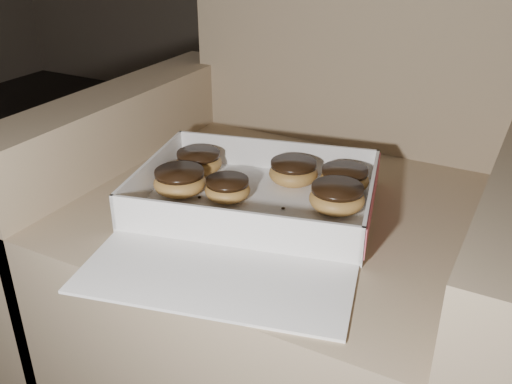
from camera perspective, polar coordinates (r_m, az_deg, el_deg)
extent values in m
cube|color=#877156|center=(1.22, 3.22, -9.56)|extent=(0.76, 0.76, 0.45)
cube|color=#877156|center=(1.33, 10.52, 16.65)|extent=(0.76, 0.15, 0.55)
cube|color=#877156|center=(1.38, -12.49, -2.03)|extent=(0.13, 0.76, 0.59)
cube|color=#877156|center=(1.11, 23.52, -11.68)|extent=(0.13, 0.76, 0.59)
cube|color=white|center=(1.06, 0.00, -1.16)|extent=(0.48, 0.40, 0.01)
cube|color=white|center=(1.18, 1.92, 3.76)|extent=(0.41, 0.10, 0.06)
cube|color=white|center=(0.91, -2.48, -3.57)|extent=(0.41, 0.10, 0.06)
cube|color=white|center=(1.11, -10.40, 1.75)|extent=(0.08, 0.31, 0.06)
cube|color=white|center=(1.01, 11.36, -0.76)|extent=(0.08, 0.31, 0.06)
cube|color=#DF5971|center=(1.01, 11.62, -0.79)|extent=(0.07, 0.30, 0.05)
cube|color=white|center=(0.86, -4.21, -8.63)|extent=(0.44, 0.27, 0.01)
ellipsoid|color=#C09443|center=(1.05, -2.86, 0.19)|extent=(0.08, 0.08, 0.04)
cylinder|color=black|center=(1.05, -2.88, 1.06)|extent=(0.08, 0.08, 0.01)
ellipsoid|color=#C09443|center=(1.12, 3.76, 1.90)|extent=(0.10, 0.10, 0.05)
cylinder|color=black|center=(1.11, 3.79, 2.84)|extent=(0.09, 0.09, 0.01)
ellipsoid|color=#C09443|center=(1.02, 8.09, -0.70)|extent=(0.10, 0.10, 0.05)
cylinder|color=black|center=(1.01, 8.16, 0.35)|extent=(0.09, 0.09, 0.01)
ellipsoid|color=#C09443|center=(1.10, 8.82, 1.17)|extent=(0.09, 0.09, 0.04)
cylinder|color=black|center=(1.09, 8.89, 2.10)|extent=(0.09, 0.09, 0.01)
ellipsoid|color=#C09443|center=(1.08, -7.62, 0.93)|extent=(0.10, 0.10, 0.05)
cylinder|color=black|center=(1.07, -7.68, 1.93)|extent=(0.09, 0.09, 0.01)
ellipsoid|color=#C09443|center=(1.16, -5.73, 2.89)|extent=(0.09, 0.09, 0.05)
cylinder|color=black|center=(1.16, -5.78, 3.79)|extent=(0.09, 0.09, 0.01)
ellipsoid|color=black|center=(0.99, 7.50, -3.17)|extent=(0.01, 0.01, 0.00)
ellipsoid|color=black|center=(1.07, -5.68, -0.51)|extent=(0.01, 0.01, 0.00)
ellipsoid|color=black|center=(1.03, 2.73, -1.63)|extent=(0.01, 0.01, 0.00)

